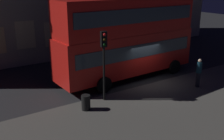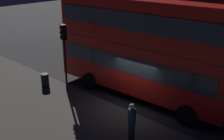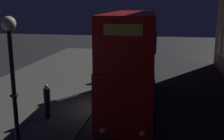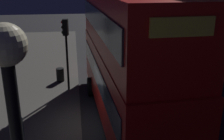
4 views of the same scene
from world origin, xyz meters
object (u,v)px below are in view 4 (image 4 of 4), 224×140
Objects in this scene: double_decker_bus at (127,53)px; litter_bin at (60,75)px; traffic_light_near_kerb at (66,40)px; pedestrian at (19,137)px.

double_decker_bus reaches higher than litter_bin.
traffic_light_near_kerb reaches higher than pedestrian.
pedestrian is at bearing -59.94° from double_decker_bus.
double_decker_bus reaches higher than traffic_light_near_kerb.
traffic_light_near_kerb is at bearing -145.76° from double_decker_bus.
litter_bin is (-1.44, -0.50, -2.43)m from traffic_light_near_kerb.
traffic_light_near_kerb is 4.86× the size of litter_bin.
litter_bin is at bearing -150.29° from double_decker_bus.
double_decker_bus is 2.66× the size of traffic_light_near_kerb.
traffic_light_near_kerb is 2.14× the size of pedestrian.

